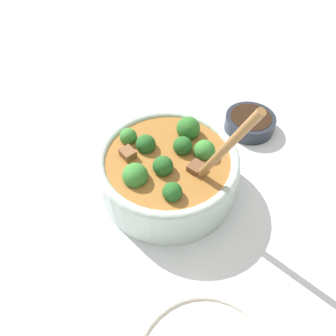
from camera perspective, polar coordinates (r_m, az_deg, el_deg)
ground_plane at (r=0.59m, az=0.00°, el=-3.34°), size 4.00×4.00×0.00m
stew_bowl at (r=0.55m, az=0.02°, el=-0.24°), size 0.23×0.23×0.24m
condiment_bowl at (r=0.70m, az=14.06°, el=7.78°), size 0.10×0.10×0.03m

